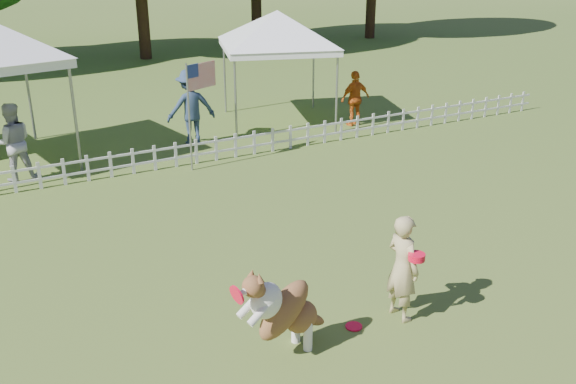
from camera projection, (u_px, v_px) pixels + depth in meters
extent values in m
plane|color=#30551A|center=(346.00, 309.00, 9.29)|extent=(120.00, 120.00, 0.00)
imported|color=tan|center=(403.00, 268.00, 8.84)|extent=(0.42, 0.60, 1.56)
cylinder|color=red|center=(354.00, 326.00, 8.86)|extent=(0.29, 0.29, 0.02)
imported|color=#A7A5AB|center=(13.00, 142.00, 13.85)|extent=(0.84, 0.65, 1.73)
imported|color=#253650|center=(191.00, 107.00, 16.27)|extent=(1.30, 0.83, 1.93)
imported|color=#C65717|center=(355.00, 98.00, 17.91)|extent=(0.92, 0.41, 1.55)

